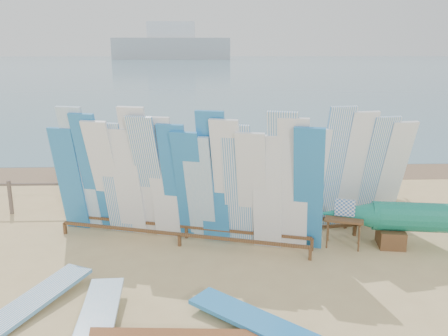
{
  "coord_description": "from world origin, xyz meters",
  "views": [
    {
      "loc": [
        1.17,
        -9.07,
        4.26
      ],
      "look_at": [
        1.62,
        2.94,
        1.21
      ],
      "focal_mm": 38.0,
      "sensor_mm": 36.0,
      "label": 1
    }
  ],
  "objects_px": {
    "beachgoer_1": "(77,169)",
    "beachgoer_8": "(301,164)",
    "flat_board_d": "(267,332)",
    "beach_chair_right": "(168,189)",
    "flat_board_e": "(26,313)",
    "side_surfboard_rack": "(353,176)",
    "beachgoer_10": "(386,168)",
    "beachgoer_6": "(178,172)",
    "beach_chair_left": "(173,191)",
    "beachgoer_9": "(354,151)",
    "main_surfboard_rack": "(182,183)",
    "stroller": "(198,184)",
    "beachgoer_5": "(214,151)",
    "vendor_table": "(343,231)",
    "beachgoer_3": "(139,158)"
  },
  "relations": [
    {
      "from": "side_surfboard_rack",
      "to": "beachgoer_10",
      "type": "height_order",
      "value": "side_surfboard_rack"
    },
    {
      "from": "flat_board_e",
      "to": "beach_chair_left",
      "type": "distance_m",
      "value": 6.28
    },
    {
      "from": "flat_board_d",
      "to": "beachgoer_10",
      "type": "xyz_separation_m",
      "value": [
        4.35,
        6.8,
        0.86
      ]
    },
    {
      "from": "beach_chair_right",
      "to": "stroller",
      "type": "distance_m",
      "value": 0.9
    },
    {
      "from": "beachgoer_10",
      "to": "beachgoer_6",
      "type": "relative_size",
      "value": 1.1
    },
    {
      "from": "beachgoer_5",
      "to": "beachgoer_8",
      "type": "relative_size",
      "value": 0.94
    },
    {
      "from": "beachgoer_10",
      "to": "beachgoer_6",
      "type": "height_order",
      "value": "beachgoer_10"
    },
    {
      "from": "vendor_table",
      "to": "beachgoer_5",
      "type": "xyz_separation_m",
      "value": [
        -2.75,
        6.44,
        0.41
      ]
    },
    {
      "from": "side_surfboard_rack",
      "to": "flat_board_d",
      "type": "relative_size",
      "value": 1.13
    },
    {
      "from": "main_surfboard_rack",
      "to": "beachgoer_8",
      "type": "xyz_separation_m",
      "value": [
        3.42,
        3.98,
        -0.56
      ]
    },
    {
      "from": "flat_board_d",
      "to": "beachgoer_8",
      "type": "xyz_separation_m",
      "value": [
        1.98,
        7.56,
        0.82
      ]
    },
    {
      "from": "flat_board_d",
      "to": "beachgoer_8",
      "type": "distance_m",
      "value": 7.86
    },
    {
      "from": "beach_chair_left",
      "to": "stroller",
      "type": "height_order",
      "value": "stroller"
    },
    {
      "from": "beachgoer_1",
      "to": "beachgoer_8",
      "type": "bearing_deg",
      "value": 145.8
    },
    {
      "from": "beachgoer_5",
      "to": "beachgoer_1",
      "type": "height_order",
      "value": "beachgoer_1"
    },
    {
      "from": "flat_board_e",
      "to": "beachgoer_9",
      "type": "bearing_deg",
      "value": 73.21
    },
    {
      "from": "side_surfboard_rack",
      "to": "stroller",
      "type": "bearing_deg",
      "value": 133.93
    },
    {
      "from": "beach_chair_right",
      "to": "beachgoer_1",
      "type": "bearing_deg",
      "value": 148.64
    },
    {
      "from": "flat_board_e",
      "to": "beachgoer_8",
      "type": "xyz_separation_m",
      "value": [
        5.89,
        6.87,
        0.82
      ]
    },
    {
      "from": "beach_chair_right",
      "to": "side_surfboard_rack",
      "type": "bearing_deg",
      "value": -56.59
    },
    {
      "from": "flat_board_d",
      "to": "beach_chair_left",
      "type": "distance_m",
      "value": 6.89
    },
    {
      "from": "beachgoer_8",
      "to": "stroller",
      "type": "bearing_deg",
      "value": -179.47
    },
    {
      "from": "stroller",
      "to": "beachgoer_6",
      "type": "bearing_deg",
      "value": 154.98
    },
    {
      "from": "flat_board_d",
      "to": "beachgoer_6",
      "type": "height_order",
      "value": "beachgoer_6"
    },
    {
      "from": "beachgoer_9",
      "to": "beachgoer_10",
      "type": "relative_size",
      "value": 0.98
    },
    {
      "from": "side_surfboard_rack",
      "to": "beachgoer_6",
      "type": "height_order",
      "value": "side_surfboard_rack"
    },
    {
      "from": "beachgoer_1",
      "to": "beachgoer_6",
      "type": "height_order",
      "value": "beachgoer_1"
    },
    {
      "from": "vendor_table",
      "to": "stroller",
      "type": "distance_m",
      "value": 4.78
    },
    {
      "from": "side_surfboard_rack",
      "to": "beachgoer_8",
      "type": "bearing_deg",
      "value": 88.42
    },
    {
      "from": "beach_chair_right",
      "to": "beachgoer_1",
      "type": "distance_m",
      "value": 2.75
    },
    {
      "from": "flat_board_e",
      "to": "beach_chair_right",
      "type": "relative_size",
      "value": 2.88
    },
    {
      "from": "beach_chair_left",
      "to": "beachgoer_3",
      "type": "distance_m",
      "value": 2.15
    },
    {
      "from": "main_surfboard_rack",
      "to": "stroller",
      "type": "xyz_separation_m",
      "value": [
        0.27,
        3.13,
        -0.94
      ]
    },
    {
      "from": "beachgoer_6",
      "to": "beachgoer_8",
      "type": "bearing_deg",
      "value": 147.53
    },
    {
      "from": "beachgoer_9",
      "to": "beachgoer_5",
      "type": "xyz_separation_m",
      "value": [
        -4.81,
        0.42,
        -0.08
      ]
    },
    {
      "from": "flat_board_d",
      "to": "beach_chair_right",
      "type": "bearing_deg",
      "value": 54.96
    },
    {
      "from": "beach_chair_right",
      "to": "beachgoer_8",
      "type": "distance_m",
      "value": 4.1
    },
    {
      "from": "vendor_table",
      "to": "beachgoer_5",
      "type": "height_order",
      "value": "beachgoer_5"
    },
    {
      "from": "flat_board_e",
      "to": "side_surfboard_rack",
      "type": "bearing_deg",
      "value": 54.14
    },
    {
      "from": "beach_chair_left",
      "to": "stroller",
      "type": "xyz_separation_m",
      "value": [
        0.7,
        0.09,
        0.17
      ]
    },
    {
      "from": "main_surfboard_rack",
      "to": "side_surfboard_rack",
      "type": "height_order",
      "value": "main_surfboard_rack"
    },
    {
      "from": "beach_chair_right",
      "to": "beachgoer_3",
      "type": "height_order",
      "value": "beachgoer_3"
    },
    {
      "from": "vendor_table",
      "to": "beachgoer_8",
      "type": "relative_size",
      "value": 0.66
    },
    {
      "from": "beach_chair_left",
      "to": "beachgoer_6",
      "type": "bearing_deg",
      "value": 80.02
    },
    {
      "from": "beachgoer_9",
      "to": "flat_board_e",
      "type": "bearing_deg",
      "value": 103.44
    },
    {
      "from": "flat_board_d",
      "to": "side_surfboard_rack",
      "type": "bearing_deg",
      "value": 6.8
    },
    {
      "from": "flat_board_d",
      "to": "beachgoer_3",
      "type": "distance_m",
      "value": 8.91
    },
    {
      "from": "vendor_table",
      "to": "beachgoer_10",
      "type": "xyz_separation_m",
      "value": [
        2.26,
        3.59,
        0.5
      ]
    },
    {
      "from": "beach_chair_left",
      "to": "beachgoer_6",
      "type": "distance_m",
      "value": 0.56
    },
    {
      "from": "vendor_table",
      "to": "beachgoer_1",
      "type": "relative_size",
      "value": 0.68
    }
  ]
}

